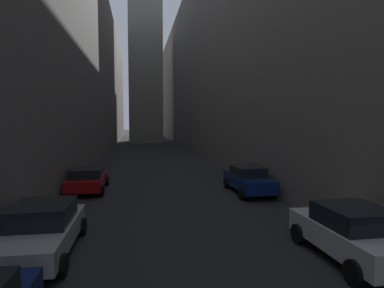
# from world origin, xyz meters

# --- Properties ---
(ground_plane) EXTENTS (264.00, 264.00, 0.00)m
(ground_plane) POSITION_xyz_m (0.00, 48.00, 0.00)
(ground_plane) COLOR #232326
(building_block_left) EXTENTS (11.35, 108.00, 21.64)m
(building_block_left) POSITION_xyz_m (-11.17, 50.00, 10.82)
(building_block_left) COLOR slate
(building_block_left) RESTS_ON ground
(building_block_right) EXTENTS (11.89, 108.00, 23.05)m
(building_block_right) POSITION_xyz_m (11.45, 50.00, 11.52)
(building_block_right) COLOR slate
(building_block_right) RESTS_ON ground
(parked_car_left_third) EXTENTS (2.03, 4.58, 1.49)m
(parked_car_left_third) POSITION_xyz_m (-4.40, 17.39, 0.75)
(parked_car_left_third) COLOR #B7B7BC
(parked_car_left_third) RESTS_ON ground
(parked_car_left_far) EXTENTS (2.05, 4.36, 1.34)m
(parked_car_left_far) POSITION_xyz_m (-4.40, 26.45, 0.70)
(parked_car_left_far) COLOR maroon
(parked_car_left_far) RESTS_ON ground
(parked_car_right_third) EXTENTS (2.03, 4.11, 1.54)m
(parked_car_right_third) POSITION_xyz_m (4.40, 15.56, 0.79)
(parked_car_right_third) COLOR silver
(parked_car_right_third) RESTS_ON ground
(parked_car_right_far) EXTENTS (1.87, 4.29, 1.48)m
(parked_car_right_far) POSITION_xyz_m (4.40, 24.49, 0.77)
(parked_car_right_far) COLOR navy
(parked_car_right_far) RESTS_ON ground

